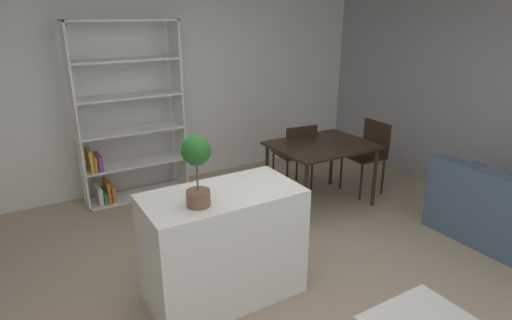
% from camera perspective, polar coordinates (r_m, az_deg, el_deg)
% --- Properties ---
extents(ground_plane, '(8.74, 8.74, 0.00)m').
position_cam_1_polar(ground_plane, '(3.69, 1.13, -17.03)').
color(ground_plane, tan).
extents(back_partition, '(6.36, 0.06, 2.63)m').
position_cam_1_polar(back_partition, '(5.54, -14.17, 9.83)').
color(back_partition, white).
rests_on(back_partition, ground_plane).
extents(right_partition_gray, '(0.06, 5.53, 2.63)m').
position_cam_1_polar(right_partition_gray, '(5.43, 31.01, 7.45)').
color(right_partition_gray, '#9E9EA3').
rests_on(right_partition_gray, ground_plane).
extents(kitchen_island, '(1.20, 0.63, 0.91)m').
position_cam_1_polar(kitchen_island, '(3.39, -4.44, -11.47)').
color(kitchen_island, white).
rests_on(kitchen_island, ground_plane).
extents(potted_plant_on_island, '(0.20, 0.20, 0.51)m').
position_cam_1_polar(potted_plant_on_island, '(2.87, -8.06, -0.58)').
color(potted_plant_on_island, brown).
rests_on(potted_plant_on_island, kitchen_island).
extents(open_bookshelf, '(1.23, 0.37, 2.12)m').
position_cam_1_polar(open_bookshelf, '(5.21, -17.36, 4.68)').
color(open_bookshelf, white).
rests_on(open_bookshelf, ground_plane).
extents(dining_table, '(1.13, 0.88, 0.75)m').
position_cam_1_polar(dining_table, '(4.94, 8.90, 1.36)').
color(dining_table, black).
rests_on(dining_table, ground_plane).
extents(dining_chair_window_side, '(0.43, 0.45, 0.91)m').
position_cam_1_polar(dining_chair_window_side, '(5.48, 15.13, 1.39)').
color(dining_chair_window_side, black).
rests_on(dining_chair_window_side, ground_plane).
extents(dining_chair_far, '(0.47, 0.50, 0.88)m').
position_cam_1_polar(dining_chair_far, '(5.32, 5.52, 1.25)').
color(dining_chair_far, black).
rests_on(dining_chair_far, ground_plane).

